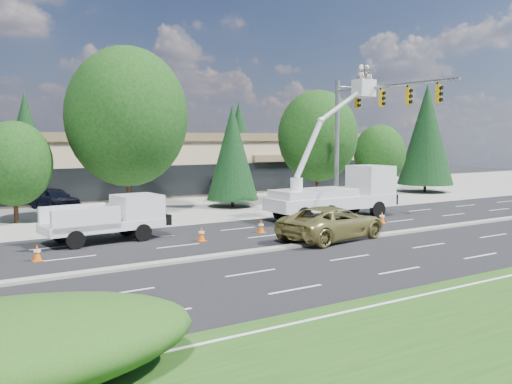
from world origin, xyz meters
TOP-DOWN VIEW (x-y plane):
  - ground at (0.00, 0.00)m, footprint 140.00×140.00m
  - concrete_apron at (0.00, 20.00)m, footprint 140.00×22.00m
  - road_median at (0.00, 0.00)m, footprint 120.00×0.55m
  - strip_mall at (0.00, 29.97)m, footprint 50.40×15.40m
  - tree_front_c at (-10.00, 15.00)m, footprint 4.40×4.40m
  - tree_front_d at (-3.00, 15.00)m, footprint 7.94×7.94m
  - tree_front_e at (5.00, 15.00)m, footprint 3.79×3.79m
  - tree_front_f at (13.00, 15.00)m, footprint 6.43×6.43m
  - tree_front_g at (20.00, 15.00)m, footprint 4.50×4.50m
  - tree_front_h at (26.00, 15.00)m, footprint 5.11×5.11m
  - tree_back_b at (-4.00, 42.00)m, footprint 4.96×4.96m
  - tree_back_c at (10.00, 42.00)m, footprint 4.88×4.88m
  - tree_back_d at (22.00, 42.00)m, footprint 4.91×4.91m
  - signal_mast at (10.03, 7.04)m, footprint 2.76×10.16m
  - utility_pickup at (-7.16, 6.23)m, footprint 5.91×2.61m
  - bucket_truck at (7.81, 6.17)m, footprint 8.69×3.05m
  - traffic_cone_a at (-11.29, 3.43)m, footprint 0.40×0.40m
  - traffic_cone_b at (-3.43, 3.81)m, footprint 0.40×0.40m
  - traffic_cone_c at (0.42, 4.28)m, footprint 0.40×0.40m
  - traffic_cone_d at (8.32, 3.13)m, footprint 0.40×0.40m
  - minivan at (2.28, 0.60)m, footprint 6.40×3.71m
  - parked_car_west at (-6.43, 20.69)m, footprint 3.19×4.94m
  - parked_car_east at (8.28, 21.00)m, footprint 2.58×5.21m

SIDE VIEW (x-z plane):
  - ground at x=0.00m, z-range 0.00..0.00m
  - concrete_apron at x=0.00m, z-range 0.00..0.01m
  - road_median at x=0.00m, z-range 0.00..0.12m
  - traffic_cone_a at x=-11.29m, z-range -0.01..0.69m
  - traffic_cone_b at x=-3.43m, z-range -0.01..0.69m
  - traffic_cone_c at x=0.42m, z-range -0.01..0.69m
  - traffic_cone_d at x=8.32m, z-range -0.01..0.69m
  - parked_car_west at x=-6.43m, z-range 0.00..1.57m
  - parked_car_east at x=8.28m, z-range 0.00..1.64m
  - minivan at x=2.28m, z-range 0.00..1.68m
  - utility_pickup at x=-7.16m, z-range -0.20..2.02m
  - bucket_truck at x=7.81m, z-range -2.79..6.92m
  - strip_mall at x=0.00m, z-range 0.08..5.58m
  - tree_front_c at x=-10.00m, z-range 0.52..6.62m
  - tree_front_g at x=20.00m, z-range 0.53..6.78m
  - tree_front_e at x=5.00m, z-range 0.27..7.74m
  - tree_back_c at x=10.00m, z-range 0.35..9.97m
  - tree_back_d at x=22.00m, z-range 0.35..10.04m
  - tree_front_f at x=13.00m, z-range 0.76..9.69m
  - tree_back_b at x=-4.00m, z-range 0.36..10.14m
  - tree_front_h at x=26.00m, z-range 0.37..10.44m
  - signal_mast at x=10.03m, z-range 1.56..10.56m
  - tree_front_d at x=-3.00m, z-range 0.94..11.96m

